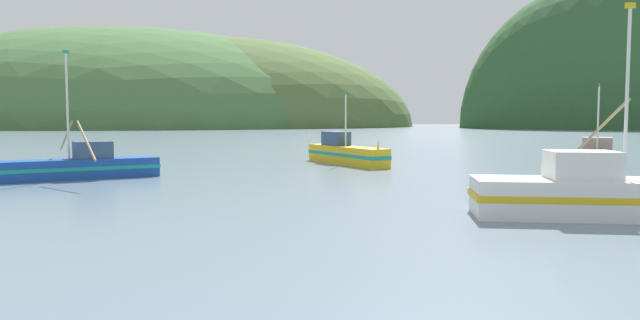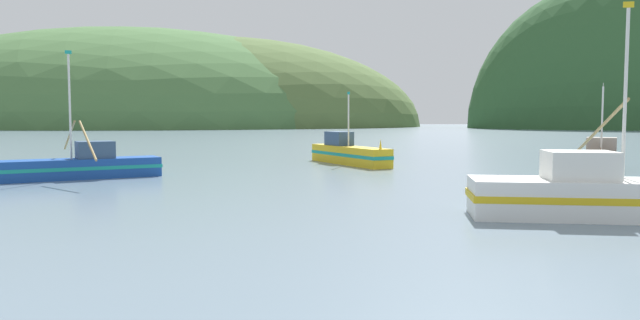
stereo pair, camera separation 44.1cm
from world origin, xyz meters
TOP-DOWN VIEW (x-y plane):
  - hill_mid_right at (-116.13, 229.03)m, footprint 215.46×172.37m
  - hill_mid_left at (60.51, 201.52)m, footprint 87.71×70.17m
  - hill_far_left at (-78.89, 226.26)m, footprint 160.83×128.66m
  - fishing_boat_white at (6.90, 21.25)m, footprint 11.80×16.46m
  - fishing_boat_brown at (12.13, 42.88)m, footprint 4.24×7.55m
  - fishing_boat_blue at (-20.23, 31.14)m, footprint 8.58×9.79m
  - fishing_boat_yellow at (-5.83, 44.37)m, footprint 7.08×9.13m

SIDE VIEW (x-z plane):
  - hill_mid_right at x=-116.13m, z-range -38.39..38.39m
  - hill_mid_left at x=60.51m, z-range -46.96..46.96m
  - hill_far_left at x=-78.89m, z-range -34.42..34.42m
  - fishing_boat_brown at x=12.13m, z-range -2.25..3.67m
  - fishing_boat_blue at x=-20.23m, z-range -2.99..4.47m
  - fishing_boat_white at x=6.90m, z-range -2.99..4.63m
  - fishing_boat_yellow at x=-5.83m, z-range -1.92..3.62m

